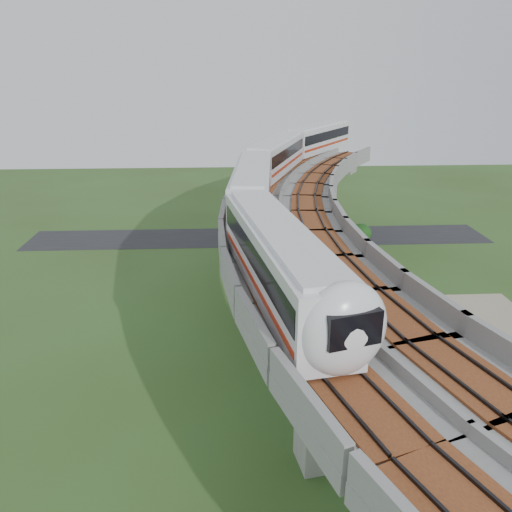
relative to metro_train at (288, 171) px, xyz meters
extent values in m
plane|color=#344B1E|center=(-1.51, -11.72, -12.31)|extent=(160.00, 160.00, 0.00)
cube|color=gray|center=(12.49, -13.72, -12.29)|extent=(18.00, 26.00, 0.04)
cube|color=#232326|center=(-1.51, 18.28, -12.29)|extent=(60.00, 8.00, 0.03)
cube|color=#99968E|center=(7.61, 20.08, -8.11)|extent=(2.86, 2.93, 8.40)
cube|color=#99968E|center=(7.61, 20.08, -3.31)|extent=(7.21, 5.74, 1.20)
cube|color=#99968E|center=(-0.60, -1.30, -8.11)|extent=(2.35, 2.51, 8.40)
cube|color=#99968E|center=(-0.60, -1.30, -3.31)|extent=(7.31, 3.58, 1.20)
cube|color=#99968E|center=(-0.60, -22.14, -8.11)|extent=(2.35, 2.51, 8.40)
cube|color=#99968E|center=(-0.60, -22.14, -3.31)|extent=(7.31, 3.58, 1.20)
cube|color=gray|center=(4.68, 14.82, -2.31)|extent=(16.42, 20.91, 0.80)
cube|color=gray|center=(0.82, 16.72, -1.41)|extent=(8.66, 17.08, 1.00)
cube|color=gray|center=(8.53, 12.92, -1.41)|extent=(8.66, 17.08, 1.00)
cube|color=brown|center=(2.70, 15.79, -1.85)|extent=(10.68, 18.08, 0.12)
cube|color=black|center=(2.70, 15.79, -1.73)|extent=(9.69, 17.59, 0.12)
cube|color=brown|center=(6.65, 13.85, -1.85)|extent=(10.68, 18.08, 0.12)
cube|color=black|center=(6.65, 13.85, -1.73)|extent=(9.69, 17.59, 0.12)
cube|color=gray|center=(-0.81, -2.59, -2.31)|extent=(11.77, 20.03, 0.80)
cube|color=gray|center=(-5.06, -1.94, -1.41)|extent=(3.22, 18.71, 1.00)
cube|color=gray|center=(3.44, -3.25, -1.41)|extent=(3.22, 18.71, 1.00)
cube|color=brown|center=(-2.99, -2.26, -1.85)|extent=(5.44, 19.05, 0.12)
cube|color=black|center=(-2.99, -2.26, -1.73)|extent=(4.35, 18.88, 0.12)
cube|color=brown|center=(1.36, -2.93, -1.85)|extent=(5.44, 19.05, 0.12)
cube|color=black|center=(1.36, -2.93, -1.73)|extent=(4.35, 18.88, 0.12)
cube|color=gray|center=(-0.81, -20.85, -2.31)|extent=(11.77, 20.03, 0.80)
cube|color=gray|center=(-5.06, -21.50, -1.41)|extent=(3.22, 18.71, 1.00)
cube|color=gray|center=(3.44, -20.19, -1.41)|extent=(3.22, 18.71, 1.00)
cube|color=brown|center=(-2.99, -21.18, -1.85)|extent=(5.44, 19.05, 0.12)
cube|color=black|center=(-2.99, -21.18, -1.73)|extent=(4.35, 18.88, 0.12)
cube|color=brown|center=(1.36, -20.51, -1.85)|extent=(5.44, 19.05, 0.12)
cube|color=black|center=(1.36, -20.51, -1.73)|extent=(4.35, 18.88, 0.12)
cube|color=silver|center=(-2.86, -21.95, -0.07)|extent=(5.13, 15.24, 3.20)
cube|color=silver|center=(-2.86, -21.95, 1.63)|extent=(4.48, 14.41, 0.22)
cube|color=black|center=(-2.86, -21.95, 0.38)|extent=(5.09, 14.66, 1.15)
cube|color=#AA2A11|center=(-2.86, -21.95, -0.82)|extent=(5.09, 14.66, 0.30)
cube|color=black|center=(-2.86, -21.95, -1.53)|extent=(3.97, 12.89, 0.28)
cube|color=silver|center=(-3.48, -6.41, -0.07)|extent=(3.97, 15.18, 3.20)
cube|color=silver|center=(-3.48, -6.41, 1.63)|extent=(3.37, 14.38, 0.22)
cube|color=black|center=(-3.48, -6.41, 0.38)|extent=(3.98, 14.58, 1.15)
cube|color=#AA2A11|center=(-3.48, -6.41, -0.82)|extent=(3.98, 14.58, 0.30)
cube|color=black|center=(-3.48, -6.41, -1.53)|extent=(2.98, 12.87, 0.28)
cube|color=silver|center=(-0.22, 8.81, -0.07)|extent=(7.50, 15.05, 3.20)
cube|color=silver|center=(-0.22, 8.81, 1.63)|extent=(6.74, 14.16, 0.22)
cube|color=black|center=(-0.22, 8.81, 0.38)|extent=(7.36, 14.50, 1.15)
cube|color=#AA2A11|center=(-0.22, 8.81, -0.82)|extent=(7.36, 14.50, 0.30)
cube|color=black|center=(-0.22, 8.81, -1.53)|extent=(6.00, 12.66, 0.28)
cube|color=silver|center=(6.71, 22.74, -0.07)|extent=(10.56, 13.98, 3.20)
cube|color=silver|center=(6.71, 22.74, 1.63)|extent=(9.69, 13.06, 0.22)
cube|color=black|center=(6.71, 22.74, 0.38)|extent=(10.27, 13.52, 1.15)
cube|color=#AA2A11|center=(6.71, 22.74, -0.82)|extent=(10.27, 13.52, 0.30)
cube|color=black|center=(6.71, 22.74, -1.53)|extent=(8.64, 11.67, 0.28)
ellipsoid|color=silver|center=(-1.25, -29.03, 0.08)|extent=(3.70, 2.67, 3.64)
cylinder|color=#2D382D|center=(10.74, 7.57, -11.56)|extent=(0.08, 0.08, 1.50)
cube|color=#2D382D|center=(9.87, 5.26, -11.56)|extent=(1.69, 4.77, 1.40)
cylinder|color=#2D382D|center=(9.11, 2.91, -11.56)|extent=(0.08, 0.08, 1.50)
cube|color=#2D382D|center=(8.47, 0.52, -11.56)|extent=(1.23, 4.91, 1.40)
cylinder|color=#2D382D|center=(7.94, -1.89, -11.56)|extent=(0.08, 0.08, 1.50)
cube|color=#2D382D|center=(7.52, -4.33, -11.56)|extent=(0.75, 4.99, 1.40)
cylinder|color=#2D382D|center=(7.23, -6.78, -11.56)|extent=(0.08, 0.08, 1.50)
cube|color=#2D382D|center=(7.05, -9.25, -11.56)|extent=(0.27, 5.04, 1.40)
cylinder|color=#2D382D|center=(6.99, -11.72, -11.56)|extent=(0.08, 0.08, 1.50)
cube|color=#2D382D|center=(7.05, -14.19, -11.56)|extent=(0.27, 5.04, 1.40)
cylinder|color=#2D382D|center=(7.23, -16.65, -11.56)|extent=(0.08, 0.08, 1.50)
cube|color=#2D382D|center=(7.52, -19.11, -11.56)|extent=(0.75, 4.99, 1.40)
cylinder|color=#2D382D|center=(7.94, -21.55, -11.56)|extent=(0.08, 0.08, 1.50)
cube|color=#2D382D|center=(8.47, -23.96, -11.56)|extent=(1.23, 4.91, 1.40)
cylinder|color=#382314|center=(10.49, 12.48, -11.59)|extent=(0.18, 0.18, 1.43)
ellipsoid|color=#193711|center=(10.49, 12.48, -10.08)|extent=(2.65, 2.65, 2.25)
cylinder|color=#382314|center=(7.04, 4.30, -11.71)|extent=(0.18, 0.18, 1.20)
ellipsoid|color=#193711|center=(7.04, 4.30, -10.38)|extent=(2.44, 2.44, 2.07)
cylinder|color=#382314|center=(6.66, 2.35, -11.68)|extent=(0.18, 0.18, 1.26)
ellipsoid|color=#193711|center=(6.66, 2.35, -10.46)|extent=(1.94, 1.94, 1.65)
cylinder|color=#382314|center=(4.98, -5.03, -11.82)|extent=(0.18, 0.18, 0.98)
ellipsoid|color=#193711|center=(4.98, -5.03, -10.49)|extent=(2.80, 2.80, 2.38)
cylinder|color=#382314|center=(5.63, -10.64, -11.53)|extent=(0.18, 0.18, 1.56)
ellipsoid|color=#193711|center=(5.63, -10.64, -10.17)|extent=(1.95, 1.95, 1.65)
cylinder|color=#382314|center=(4.54, -13.57, -11.45)|extent=(0.18, 0.18, 1.71)
ellipsoid|color=#193711|center=(4.54, -13.57, -9.85)|extent=(2.50, 2.50, 2.12)
cylinder|color=#382314|center=(5.92, -22.45, -11.46)|extent=(0.18, 0.18, 1.69)
ellipsoid|color=#193711|center=(5.92, -22.45, -9.89)|extent=(2.42, 2.42, 2.06)
cylinder|color=#382314|center=(6.20, -25.92, -11.60)|extent=(0.18, 0.18, 1.41)
ellipsoid|color=#193711|center=(6.20, -25.92, -10.16)|extent=(2.47, 2.47, 2.10)
imported|color=black|center=(8.78, -12.24, -11.60)|extent=(4.85, 2.58, 1.34)
camera|label=1|loc=(-5.13, -44.33, 8.68)|focal=35.00mm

